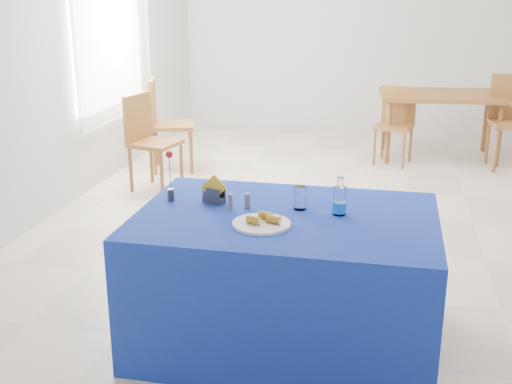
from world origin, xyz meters
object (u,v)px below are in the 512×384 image
(blue_table, at_px, (285,279))
(water_bottle, at_px, (339,202))
(chair_bg_right, at_px, (511,115))
(chair_bg_left, at_px, (396,119))
(chair_win_a, at_px, (148,135))
(oak_table, at_px, (441,100))
(chair_win_b, at_px, (164,118))
(plate, at_px, (262,224))

(blue_table, bearing_deg, water_bottle, 13.45)
(chair_bg_right, bearing_deg, blue_table, -118.66)
(water_bottle, relative_size, chair_bg_left, 0.25)
(blue_table, bearing_deg, chair_bg_right, 66.61)
(chair_win_a, bearing_deg, oak_table, -44.11)
(chair_bg_left, bearing_deg, water_bottle, -80.13)
(chair_bg_left, distance_m, chair_bg_right, 1.23)
(chair_win_a, relative_size, chair_win_b, 0.94)
(chair_win_b, bearing_deg, water_bottle, -163.40)
(water_bottle, bearing_deg, blue_table, -166.55)
(water_bottle, bearing_deg, chair_bg_left, 85.78)
(oak_table, xyz_separation_m, chair_win_b, (-2.93, -1.19, -0.10))
(water_bottle, bearing_deg, plate, -146.00)
(oak_table, bearing_deg, chair_win_a, -147.07)
(oak_table, height_order, chair_bg_left, chair_bg_left)
(oak_table, height_order, chair_bg_right, chair_bg_right)
(blue_table, relative_size, chair_bg_left, 1.87)
(blue_table, xyz_separation_m, chair_bg_left, (0.57, 4.10, 0.11))
(plate, height_order, chair_win_a, chair_win_a)
(plate, xyz_separation_m, oak_table, (1.16, 4.61, -0.09))
(water_bottle, xyz_separation_m, chair_bg_right, (1.53, 4.10, -0.25))
(chair_bg_right, relative_size, chair_win_b, 1.02)
(plate, distance_m, chair_win_b, 3.85)
(water_bottle, bearing_deg, oak_table, 79.72)
(plate, height_order, oak_table, plate)
(blue_table, bearing_deg, chair_win_b, 120.00)
(chair_bg_right, distance_m, chair_win_b, 3.78)
(oak_table, relative_size, chair_win_b, 1.45)
(oak_table, distance_m, chair_win_a, 3.41)
(chair_bg_left, relative_size, chair_win_b, 0.86)
(chair_bg_left, bearing_deg, chair_bg_right, 17.11)
(plate, xyz_separation_m, blue_table, (0.10, 0.19, -0.39))
(chair_bg_left, relative_size, chair_win_a, 0.92)
(chair_bg_left, xyz_separation_m, chair_win_b, (-2.44, -0.87, 0.08))
(chair_win_a, bearing_deg, chair_win_b, 19.04)
(oak_table, relative_size, chair_bg_left, 1.69)
(oak_table, xyz_separation_m, chair_win_a, (-2.86, -1.85, -0.14))
(blue_table, height_order, oak_table, blue_table)
(plate, height_order, water_bottle, water_bottle)
(chair_bg_right, bearing_deg, water_bottle, -115.68)
(water_bottle, height_order, chair_bg_left, water_bottle)
(chair_bg_right, relative_size, chair_win_a, 1.08)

